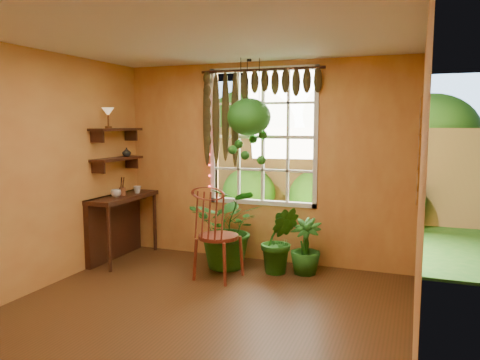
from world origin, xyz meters
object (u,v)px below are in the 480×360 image
object	(u,v)px
counter_ledge	(117,219)
hanging_basket	(249,122)
potted_plant_left	(229,227)
potted_plant_mid	(280,240)
windsor_chair	(217,248)

from	to	relation	value
counter_ledge	hanging_basket	bearing A→B (deg)	10.69
potted_plant_left	hanging_basket	size ratio (longest dim) A/B	0.79
counter_ledge	potted_plant_left	xyz separation A→B (m)	(1.63, 0.15, -0.01)
potted_plant_mid	hanging_basket	bearing A→B (deg)	158.57
potted_plant_left	hanging_basket	world-z (taller)	hanging_basket
potted_plant_mid	hanging_basket	size ratio (longest dim) A/B	0.63
counter_ledge	potted_plant_left	distance (m)	1.64
windsor_chair	hanging_basket	bearing A→B (deg)	83.02
potted_plant_left	potted_plant_mid	size ratio (longest dim) A/B	1.26
counter_ledge	potted_plant_mid	world-z (taller)	counter_ledge
counter_ledge	windsor_chair	bearing A→B (deg)	-10.70
potted_plant_left	potted_plant_mid	world-z (taller)	potted_plant_left
windsor_chair	potted_plant_mid	world-z (taller)	windsor_chair
potted_plant_mid	hanging_basket	world-z (taller)	hanging_basket
potted_plant_mid	hanging_basket	xyz separation A→B (m)	(-0.48, 0.19, 1.47)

